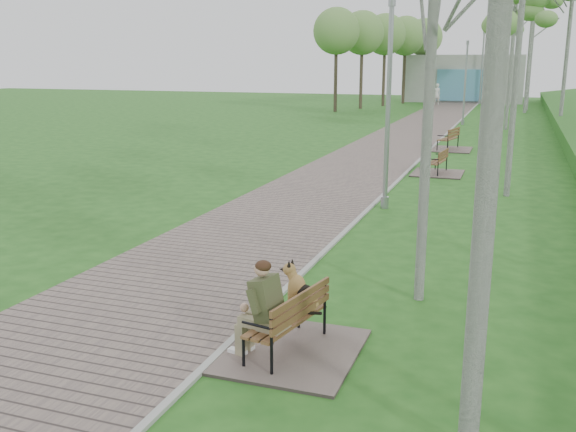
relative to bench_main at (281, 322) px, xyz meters
name	(u,v)px	position (x,y,z in m)	size (l,w,h in m)	color
ground	(270,306)	(-0.70, 1.40, -0.40)	(120.00, 120.00, 0.00)	#215319
walkway	(402,138)	(-2.45, 22.90, -0.38)	(3.50, 67.00, 0.04)	#675854
kerb	(441,140)	(-0.70, 22.90, -0.38)	(0.10, 67.00, 0.05)	#999993
building_north	(464,78)	(-2.20, 52.37, 1.59)	(10.00, 5.20, 4.00)	#9E9E99
bench_main	(281,322)	(0.00, 0.00, 0.00)	(1.66, 1.85, 1.45)	#675854
bench_second	(437,169)	(0.22, 13.77, -0.23)	(1.56, 1.73, 0.96)	#675854
bench_third	(448,145)	(-0.05, 19.71, -0.20)	(1.79, 1.98, 1.10)	#675854
lamp_post_near	(388,113)	(-0.38, 8.37, 1.92)	(0.19, 0.19, 4.97)	gray
lamp_post_second	(426,96)	(-0.35, 14.76, 1.98)	(0.20, 0.20, 5.11)	gray
lamp_post_third	(465,86)	(-0.39, 30.74, 1.74)	(0.18, 0.18, 4.59)	gray
lamp_post_far	(482,70)	(-0.58, 49.46, 2.34)	(0.23, 0.23, 5.87)	gray
pedestrian_near	(437,94)	(-3.79, 46.52, 0.47)	(0.63, 0.42, 1.74)	silver
birch_far_c	(534,1)	(2.93, 40.69, 6.99)	(2.91, 2.91, 9.42)	silver
birch_distant_a	(516,8)	(1.78, 44.46, 6.80)	(2.83, 2.83, 9.17)	silver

